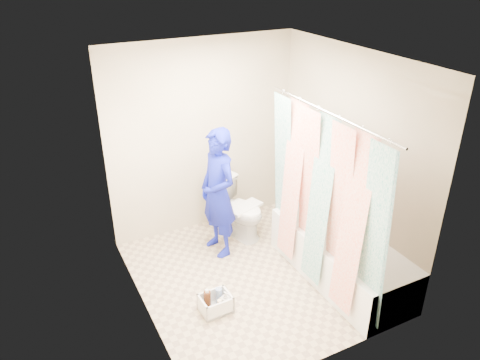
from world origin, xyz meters
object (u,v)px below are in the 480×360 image
bathtub (340,256)px  toilet (238,208)px  cleaning_caddy (217,304)px  plumber (218,193)px

bathtub → toilet: bearing=114.9°
cleaning_caddy → plumber: bearing=61.9°
bathtub → cleaning_caddy: size_ratio=5.63×
bathtub → cleaning_caddy: (-1.43, 0.12, -0.18)m
bathtub → plumber: plumber is taller
plumber → bathtub: bearing=33.9°
bathtub → toilet: 1.42m
toilet → cleaning_caddy: toilet is taller
toilet → plumber: (-0.37, -0.21, 0.41)m
plumber → cleaning_caddy: 1.26m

